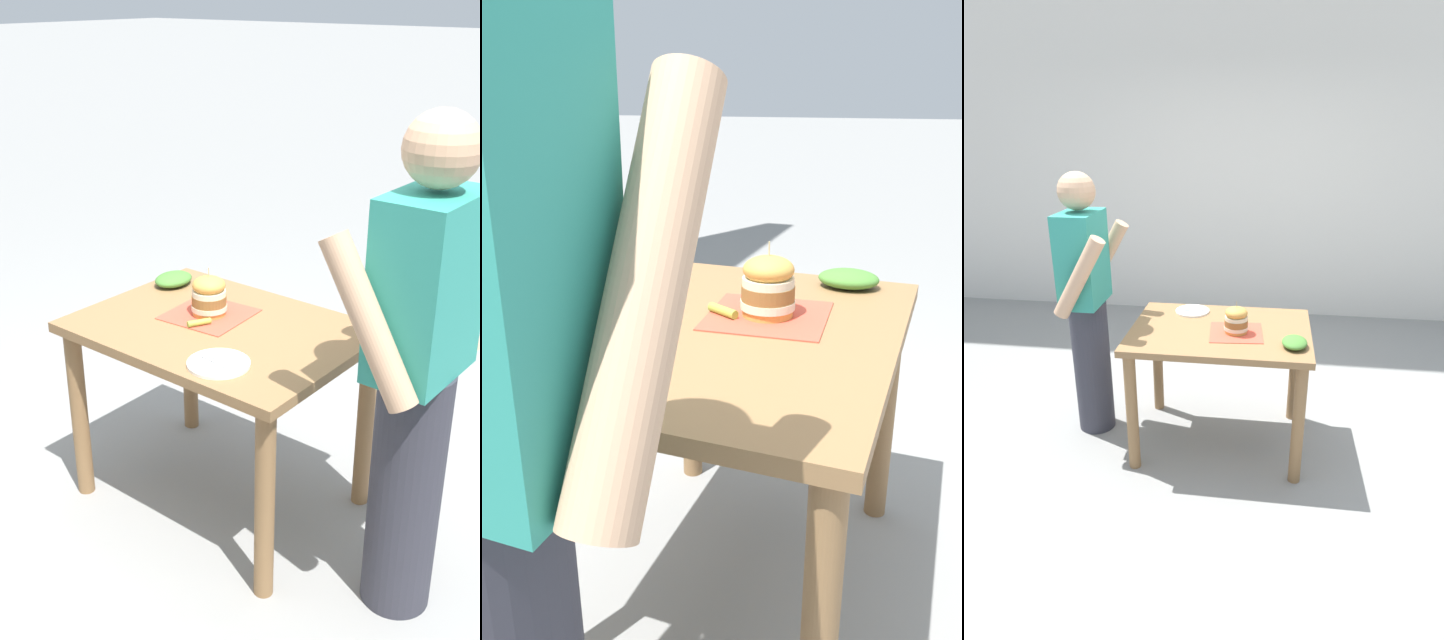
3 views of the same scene
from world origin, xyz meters
TOP-DOWN VIEW (x-y plane):
  - ground_plane at (0.00, 0.00)m, footprint 80.00×80.00m
  - patio_table at (0.00, 0.00)m, footprint 0.79×1.07m
  - serving_paper at (-0.05, -0.10)m, footprint 0.33×0.33m
  - sandwich at (-0.05, -0.10)m, footprint 0.14×0.14m
  - pickle_spear at (0.06, -0.06)m, footprint 0.09×0.06m
  - side_plate_with_forks at (0.26, 0.21)m, footprint 0.22×0.22m
  - side_salad at (-0.20, -0.43)m, footprint 0.18×0.14m

SIDE VIEW (x-z plane):
  - ground_plane at x=0.00m, z-range 0.00..0.00m
  - patio_table at x=0.00m, z-range 0.26..1.05m
  - serving_paper at x=-0.05m, z-range 0.79..0.80m
  - side_plate_with_forks at x=0.26m, z-range 0.79..0.81m
  - pickle_spear at x=0.06m, z-range 0.80..0.82m
  - side_salad at x=-0.20m, z-range 0.79..0.85m
  - sandwich at x=-0.05m, z-range 0.78..0.97m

